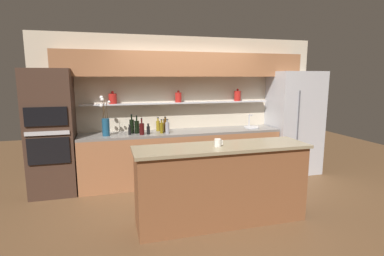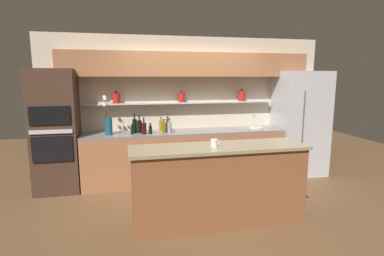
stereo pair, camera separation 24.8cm
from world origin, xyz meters
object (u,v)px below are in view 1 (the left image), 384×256
(bottle_spirit_5, at_px, (167,128))
(coffee_mug, at_px, (218,143))
(bottle_spirit_0, at_px, (165,125))
(bottle_oil_9, at_px, (164,126))
(refrigerator, at_px, (294,123))
(bottle_oil_1, at_px, (158,126))
(bottle_wine_4, at_px, (137,127))
(flower_vase, at_px, (105,123))
(oven_tower, at_px, (51,133))
(bottle_wine_6, at_px, (142,129))
(sink_fixture, at_px, (251,126))
(bottle_wine_8, at_px, (132,126))
(bottle_oil_7, at_px, (162,128))
(bottle_sauce_3, at_px, (148,130))
(bottle_sauce_2, at_px, (130,130))

(bottle_spirit_5, distance_m, coffee_mug, 1.57)
(bottle_spirit_0, height_order, bottle_spirit_5, bottle_spirit_0)
(bottle_oil_9, bearing_deg, refrigerator, -4.27)
(bottle_oil_1, xyz_separation_m, bottle_wine_4, (-0.39, -0.13, 0.02))
(bottle_oil_9, xyz_separation_m, coffee_mug, (0.34, -1.83, 0.07))
(flower_vase, relative_size, bottle_spirit_5, 2.62)
(bottle_oil_1, bearing_deg, oven_tower, -175.14)
(refrigerator, distance_m, coffee_mug, 2.76)
(bottle_wine_4, xyz_separation_m, bottle_wine_6, (0.07, -0.15, -0.01))
(flower_vase, xyz_separation_m, sink_fixture, (2.66, 0.08, -0.18))
(bottle_oil_1, bearing_deg, bottle_wine_8, -171.59)
(bottle_spirit_0, distance_m, bottle_oil_7, 0.14)
(bottle_sauce_3, relative_size, bottle_wine_6, 0.64)
(bottle_sauce_2, xyz_separation_m, coffee_mug, (0.96, -1.61, 0.07))
(refrigerator, xyz_separation_m, flower_vase, (-3.56, -0.03, 0.14))
(sink_fixture, bearing_deg, bottle_oil_1, 175.65)
(flower_vase, height_order, sink_fixture, flower_vase)
(bottle_wine_8, bearing_deg, bottle_sauce_2, -108.22)
(bottle_spirit_0, xyz_separation_m, bottle_sauce_3, (-0.32, -0.14, -0.04))
(bottle_sauce_3, height_order, bottle_wine_4, bottle_wine_4)
(bottle_wine_4, height_order, bottle_wine_6, bottle_wine_4)
(bottle_sauce_3, xyz_separation_m, bottle_wine_8, (-0.26, 0.20, 0.05))
(bottle_sauce_2, distance_m, bottle_sauce_3, 0.31)
(bottle_oil_1, xyz_separation_m, bottle_spirit_5, (0.11, -0.29, 0.01))
(bottle_sauce_2, distance_m, bottle_wine_6, 0.21)
(bottle_wine_6, height_order, bottle_wine_8, bottle_wine_8)
(bottle_oil_9, bearing_deg, bottle_wine_8, -172.43)
(bottle_sauce_2, height_order, bottle_oil_7, bottle_oil_7)
(bottle_spirit_0, relative_size, coffee_mug, 2.53)
(bottle_oil_9, bearing_deg, coffee_mug, -79.42)
(bottle_wine_6, bearing_deg, oven_tower, 174.63)
(bottle_sauce_2, bearing_deg, bottle_oil_1, 22.95)
(bottle_wine_4, height_order, bottle_oil_9, bottle_wine_4)
(bottle_wine_6, relative_size, bottle_wine_8, 0.88)
(bottle_sauce_2, height_order, bottle_wine_6, bottle_wine_6)
(sink_fixture, height_order, bottle_spirit_0, bottle_spirit_0)
(oven_tower, relative_size, coffee_mug, 18.81)
(refrigerator, xyz_separation_m, bottle_oil_7, (-2.64, -0.04, 0.03))
(flower_vase, xyz_separation_m, coffee_mug, (1.35, -1.61, -0.06))
(oven_tower, bearing_deg, bottle_wine_6, -5.37)
(refrigerator, relative_size, bottle_spirit_0, 7.35)
(oven_tower, relative_size, sink_fixture, 7.01)
(bottle_sauce_2, xyz_separation_m, bottle_wine_4, (0.13, 0.09, 0.04))
(bottle_sauce_2, relative_size, coffee_mug, 1.61)
(refrigerator, xyz_separation_m, bottle_oil_1, (-2.66, 0.18, 0.03))
(bottle_sauce_2, xyz_separation_m, bottle_oil_7, (0.54, -0.01, 0.02))
(oven_tower, relative_size, bottle_oil_7, 8.28)
(bottle_oil_1, bearing_deg, coffee_mug, -76.13)
(refrigerator, distance_m, oven_tower, 4.39)
(flower_vase, height_order, bottle_sauce_3, flower_vase)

